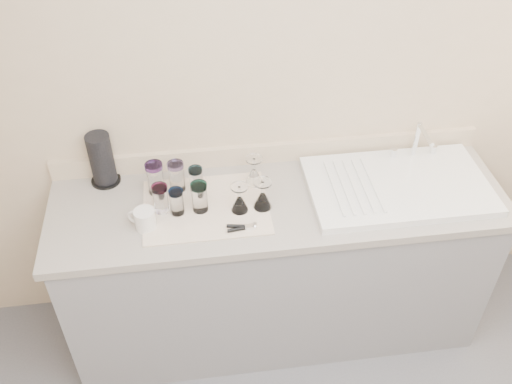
{
  "coord_description": "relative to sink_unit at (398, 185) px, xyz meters",
  "views": [
    {
      "loc": [
        -0.36,
        -0.68,
        2.6
      ],
      "look_at": [
        -0.11,
        1.15,
        1.0
      ],
      "focal_mm": 40.0,
      "sensor_mm": 36.0,
      "label": 1
    }
  ],
  "objects": [
    {
      "name": "goblet_front_right",
      "position": [
        -0.64,
        -0.05,
        0.04
      ],
      "size": [
        0.08,
        0.08,
        0.14
      ],
      "color": "white",
      "rests_on": "dish_towel"
    },
    {
      "name": "dish_towel",
      "position": [
        -0.88,
        -0.01,
        -0.02
      ],
      "size": [
        0.55,
        0.42,
        0.01
      ],
      "primitive_type": "cube",
      "color": "white",
      "rests_on": "counter_unit"
    },
    {
      "name": "tumbler_magenta",
      "position": [
        -1.07,
        -0.01,
        0.06
      ],
      "size": [
        0.07,
        0.07,
        0.14
      ],
      "color": "white",
      "rests_on": "dish_towel"
    },
    {
      "name": "white_mug",
      "position": [
        -1.15,
        -0.1,
        0.03
      ],
      "size": [
        0.14,
        0.12,
        0.09
      ],
      "color": "silver",
      "rests_on": "counter_unit"
    },
    {
      "name": "tumbler_blue",
      "position": [
        -1.01,
        -0.04,
        0.05
      ],
      "size": [
        0.06,
        0.06,
        0.13
      ],
      "color": "white",
      "rests_on": "dish_towel"
    },
    {
      "name": "tumbler_cyan",
      "position": [
        -1.0,
        0.12,
        0.06
      ],
      "size": [
        0.07,
        0.07,
        0.15
      ],
      "color": "white",
      "rests_on": "dish_towel"
    },
    {
      "name": "paper_towel_roll",
      "position": [
        -1.33,
        0.23,
        0.11
      ],
      "size": [
        0.14,
        0.14,
        0.26
      ],
      "color": "black",
      "rests_on": "counter_unit"
    },
    {
      "name": "counter_unit",
      "position": [
        -0.55,
        -0.0,
        -0.47
      ],
      "size": [
        2.06,
        0.62,
        0.9
      ],
      "color": "slate",
      "rests_on": "ground"
    },
    {
      "name": "goblet_front_left",
      "position": [
        -0.74,
        -0.06,
        0.03
      ],
      "size": [
        0.08,
        0.08,
        0.13
      ],
      "color": "white",
      "rests_on": "dish_towel"
    },
    {
      "name": "sink_unit",
      "position": [
        0.0,
        0.0,
        0.0
      ],
      "size": [
        0.82,
        0.5,
        0.22
      ],
      "color": "white",
      "rests_on": "counter_unit"
    },
    {
      "name": "tumbler_lavender",
      "position": [
        -0.91,
        -0.03,
        0.06
      ],
      "size": [
        0.07,
        0.07,
        0.14
      ],
      "color": "white",
      "rests_on": "dish_towel"
    },
    {
      "name": "room_envelope",
      "position": [
        -0.55,
        -1.2,
        0.64
      ],
      "size": [
        3.54,
        3.5,
        2.52
      ],
      "color": "#55555B",
      "rests_on": "ground"
    },
    {
      "name": "can_opener",
      "position": [
        -0.74,
        -0.17,
        -0.0
      ],
      "size": [
        0.13,
        0.05,
        0.02
      ],
      "color": "silver",
      "rests_on": "dish_towel"
    },
    {
      "name": "tumbler_purple",
      "position": [
        -0.92,
        0.1,
        0.05
      ],
      "size": [
        0.06,
        0.06,
        0.13
      ],
      "color": "white",
      "rests_on": "dish_towel"
    },
    {
      "name": "goblet_back_right",
      "position": [
        -0.65,
        0.12,
        0.04
      ],
      "size": [
        0.08,
        0.08,
        0.14
      ],
      "color": "white",
      "rests_on": "dish_towel"
    },
    {
      "name": "tumbler_teal",
      "position": [
        -1.09,
        0.12,
        0.07
      ],
      "size": [
        0.08,
        0.08,
        0.16
      ],
      "color": "white",
      "rests_on": "dish_towel"
    }
  ]
}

